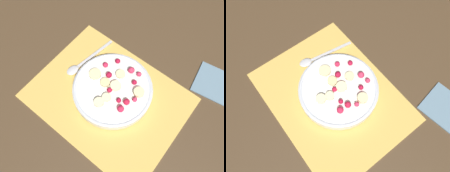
{
  "view_description": "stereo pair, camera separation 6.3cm",
  "coord_description": "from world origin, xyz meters",
  "views": [
    {
      "loc": [
        0.16,
        -0.18,
        0.62
      ],
      "look_at": [
        -0.0,
        0.02,
        0.04
      ],
      "focal_mm": 35.0,
      "sensor_mm": 36.0,
      "label": 1
    },
    {
      "loc": [
        0.2,
        -0.14,
        0.62
      ],
      "look_at": [
        -0.0,
        0.02,
        0.04
      ],
      "focal_mm": 35.0,
      "sensor_mm": 36.0,
      "label": 2
    }
  ],
  "objects": [
    {
      "name": "spoon",
      "position": [
        -0.14,
        0.03,
        0.01
      ],
      "size": [
        0.05,
        0.19,
        0.01
      ],
      "rotation": [
        0.0,
        0.0,
        4.55
      ],
      "color": "silver",
      "rests_on": "placemat"
    },
    {
      "name": "placemat",
      "position": [
        0.0,
        0.0,
        0.0
      ],
      "size": [
        0.45,
        0.34,
        0.01
      ],
      "color": "#E0B251",
      "rests_on": "ground_plane"
    },
    {
      "name": "ground_plane",
      "position": [
        0.0,
        0.0,
        0.0
      ],
      "size": [
        3.0,
        3.0,
        0.0
      ],
      "primitive_type": "plane",
      "color": "#4C3823"
    },
    {
      "name": "napkin",
      "position": [
        0.24,
        0.25,
        0.0
      ],
      "size": [
        0.16,
        0.14,
        0.01
      ],
      "color": "slate",
      "rests_on": "ground_plane"
    },
    {
      "name": "fruit_bowl",
      "position": [
        -0.0,
        0.02,
        0.02
      ],
      "size": [
        0.24,
        0.24,
        0.05
      ],
      "color": "silver",
      "rests_on": "placemat"
    }
  ]
}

